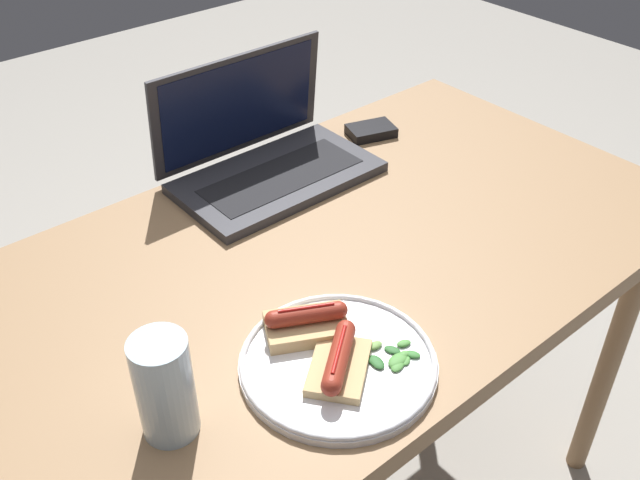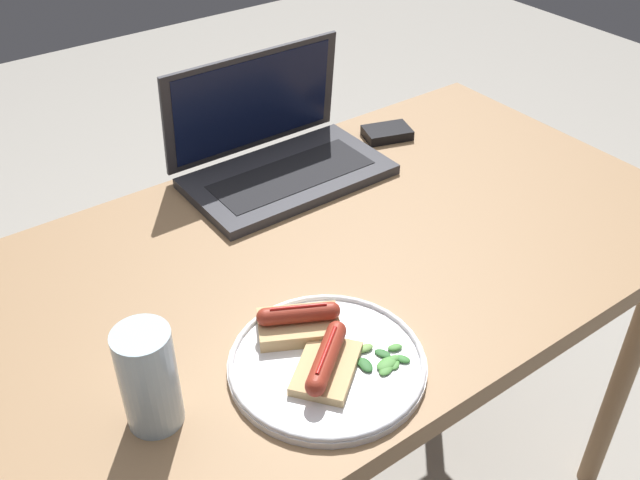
# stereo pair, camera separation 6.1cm
# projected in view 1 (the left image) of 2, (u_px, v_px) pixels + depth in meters

# --- Properties ---
(desk) EXTENTS (1.19, 0.68, 0.74)m
(desk) POSITION_uv_depth(u_px,v_px,m) (338.00, 281.00, 1.18)
(desk) COLOR #93704C
(desk) RESTS_ON ground_plane
(laptop) EXTENTS (0.36, 0.22, 0.21)m
(laptop) POSITION_uv_depth(u_px,v_px,m) (266.00, 156.00, 1.29)
(laptop) COLOR #2D2D33
(laptop) RESTS_ON desk
(plate) EXTENTS (0.26, 0.26, 0.02)m
(plate) POSITION_uv_depth(u_px,v_px,m) (338.00, 362.00, 0.92)
(plate) COLOR silver
(plate) RESTS_ON desk
(sausage_toast_left) EXTENTS (0.13, 0.12, 0.04)m
(sausage_toast_left) POSITION_uv_depth(u_px,v_px,m) (339.00, 362.00, 0.89)
(sausage_toast_left) COLOR tan
(sausage_toast_left) RESTS_ON plate
(sausage_toast_middle) EXTENTS (0.13, 0.11, 0.05)m
(sausage_toast_middle) POSITION_uv_depth(u_px,v_px,m) (306.00, 322.00, 0.95)
(sausage_toast_middle) COLOR tan
(sausage_toast_middle) RESTS_ON plate
(salad_pile) EXTENTS (0.07, 0.06, 0.01)m
(salad_pile) POSITION_uv_depth(u_px,v_px,m) (393.00, 356.00, 0.92)
(salad_pile) COLOR #4C8E3D
(salad_pile) RESTS_ON plate
(drinking_glass) EXTENTS (0.07, 0.07, 0.14)m
(drinking_glass) POSITION_uv_depth(u_px,v_px,m) (165.00, 387.00, 0.80)
(drinking_glass) COLOR silver
(drinking_glass) RESTS_ON desk
(external_drive) EXTENTS (0.11, 0.09, 0.02)m
(external_drive) POSITION_uv_depth(u_px,v_px,m) (371.00, 131.00, 1.43)
(external_drive) COLOR black
(external_drive) RESTS_ON desk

